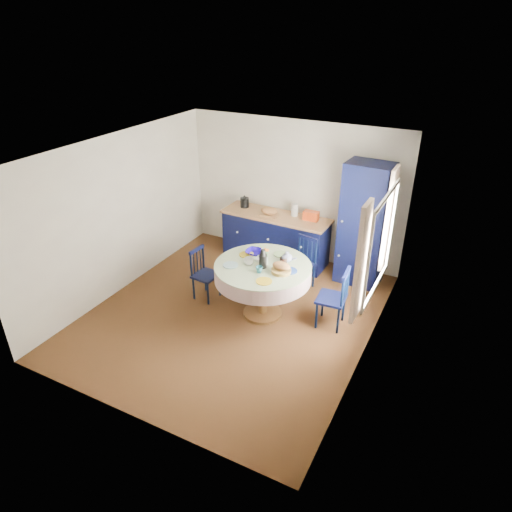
{
  "coord_description": "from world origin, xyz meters",
  "views": [
    {
      "loc": [
        2.91,
        -4.92,
        4.0
      ],
      "look_at": [
        0.29,
        0.2,
        0.97
      ],
      "focal_mm": 32.0,
      "sensor_mm": 36.0,
      "label": 1
    }
  ],
  "objects": [
    {
      "name": "mug_b",
      "position": [
        0.45,
        -0.02,
        0.9
      ],
      "size": [
        0.1,
        0.1,
        0.09
      ],
      "primitive_type": "imported",
      "color": "#265E6E",
      "rests_on": "dining_table"
    },
    {
      "name": "chair_right",
      "position": [
        1.42,
        0.43,
        0.47
      ],
      "size": [
        0.42,
        0.44,
        0.92
      ],
      "rotation": [
        0.0,
        0.0,
        -1.49
      ],
      "color": "black",
      "rests_on": "floor"
    },
    {
      "name": "mug_c",
      "position": [
        0.65,
        0.38,
        0.9
      ],
      "size": [
        0.12,
        0.12,
        0.09
      ],
      "primitive_type": "imported",
      "color": "black",
      "rests_on": "dining_table"
    },
    {
      "name": "chair_far",
      "position": [
        0.62,
        1.22,
        0.44
      ],
      "size": [
        0.46,
        0.44,
        0.87
      ],
      "rotation": [
        0.0,
        0.0,
        -0.2
      ],
      "color": "black",
      "rests_on": "floor"
    },
    {
      "name": "mug_d",
      "position": [
        0.27,
        0.5,
        0.89
      ],
      "size": [
        0.09,
        0.09,
        0.09
      ],
      "primitive_type": "imported",
      "color": "silver",
      "rests_on": "dining_table"
    },
    {
      "name": "wall_back",
      "position": [
        0.0,
        2.25,
        1.25
      ],
      "size": [
        4.0,
        0.02,
        2.5
      ],
      "primitive_type": "cube",
      "color": "white",
      "rests_on": "floor"
    },
    {
      "name": "wall_right",
      "position": [
        2.0,
        0.0,
        1.25
      ],
      "size": [
        0.02,
        4.5,
        2.5
      ],
      "primitive_type": "cube",
      "color": "white",
      "rests_on": "floor"
    },
    {
      "name": "dining_table",
      "position": [
        0.41,
        0.2,
        0.72
      ],
      "size": [
        1.4,
        1.4,
        1.13
      ],
      "color": "brown",
      "rests_on": "floor"
    },
    {
      "name": "mug_a",
      "position": [
        0.22,
        0.12,
        0.9
      ],
      "size": [
        0.14,
        0.14,
        0.11
      ],
      "primitive_type": "imported",
      "color": "silver",
      "rests_on": "dining_table"
    },
    {
      "name": "pantry_cabinet",
      "position": [
        1.4,
        1.85,
        1.02
      ],
      "size": [
        0.75,
        0.56,
        2.05
      ],
      "rotation": [
        0.0,
        0.0,
        -0.07
      ],
      "color": "black",
      "rests_on": "floor"
    },
    {
      "name": "floor",
      "position": [
        0.0,
        0.0,
        0.0
      ],
      "size": [
        4.5,
        4.5,
        0.0
      ],
      "primitive_type": "plane",
      "color": "black",
      "rests_on": "ground"
    },
    {
      "name": "window",
      "position": [
        1.95,
        0.3,
        1.52
      ],
      "size": [
        0.1,
        1.74,
        1.45
      ],
      "color": "white",
      "rests_on": "wall_right"
    },
    {
      "name": "wall_left",
      "position": [
        -2.0,
        0.0,
        1.25
      ],
      "size": [
        0.02,
        4.5,
        2.5
      ],
      "primitive_type": "cube",
      "color": "white",
      "rests_on": "floor"
    },
    {
      "name": "ceiling",
      "position": [
        0.0,
        0.0,
        2.5
      ],
      "size": [
        4.5,
        4.5,
        0.0
      ],
      "primitive_type": "plane",
      "rotation": [
        3.14,
        0.0,
        0.0
      ],
      "color": "white",
      "rests_on": "wall_back"
    },
    {
      "name": "kitchen_counter",
      "position": [
        -0.18,
        1.9,
        0.46
      ],
      "size": [
        1.99,
        0.67,
        1.12
      ],
      "rotation": [
        0.0,
        0.0,
        -0.03
      ],
      "color": "black",
      "rests_on": "floor"
    },
    {
      "name": "chair_left",
      "position": [
        -0.64,
        0.23,
        0.42
      ],
      "size": [
        0.39,
        0.41,
        0.84
      ],
      "rotation": [
        0.0,
        0.0,
        1.48
      ],
      "color": "black",
      "rests_on": "floor"
    },
    {
      "name": "cobalt_bowl",
      "position": [
        0.14,
        0.45,
        0.88
      ],
      "size": [
        0.26,
        0.26,
        0.06
      ],
      "primitive_type": "imported",
      "color": "#100478",
      "rests_on": "dining_table"
    }
  ]
}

